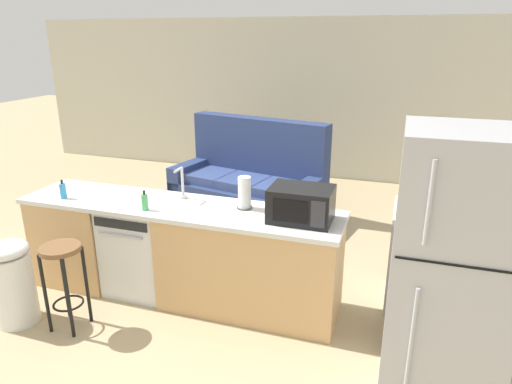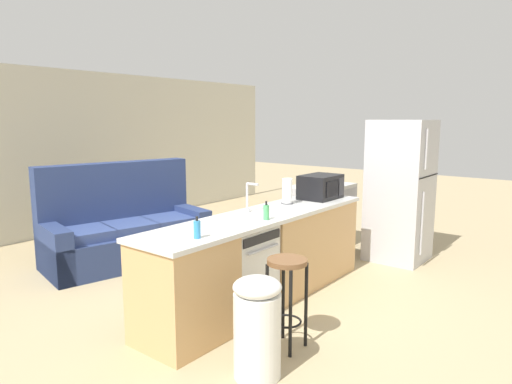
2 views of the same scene
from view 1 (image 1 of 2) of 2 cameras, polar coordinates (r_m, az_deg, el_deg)
The scene contains 15 objects.
ground_plane at distance 4.54m, azimuth -10.89°, elevation -12.10°, with size 24.00×24.00×0.00m, color tan.
wall_back at distance 7.81m, azimuth 5.67°, elevation 11.43°, with size 10.00×0.06×2.60m.
kitchen_counter at distance 4.23m, azimuth -8.38°, elevation -7.86°, with size 2.94×0.66×0.90m.
dishwasher at distance 4.45m, azimuth -14.08°, elevation -6.81°, with size 0.58×0.61×0.84m.
stove_range at distance 4.34m, azimuth 21.34°, elevation -7.85°, with size 0.76×0.68×0.90m.
refrigerator at distance 3.16m, azimuth 23.07°, elevation -9.10°, with size 0.72×0.73×1.82m.
microwave at distance 3.66m, azimuth 5.67°, elevation -1.51°, with size 0.50×0.37×0.28m.
sink_faucet at distance 4.19m, azimuth -9.25°, elevation 0.86°, with size 0.07×0.18×0.30m.
paper_towel_roll at distance 3.90m, azimuth -1.45°, elevation -0.14°, with size 0.14×0.14×0.28m.
soap_bottle at distance 4.00m, azimuth -13.74°, elevation -1.22°, with size 0.06×0.06×0.18m.
dish_soap_bottle at distance 4.52m, azimuth -22.98°, elevation 0.14°, with size 0.06×0.06×0.18m.
kettle at distance 4.01m, azimuth 19.96°, elevation -1.57°, with size 0.21×0.17×0.19m.
bar_stool at distance 4.03m, azimuth -22.95°, elevation -8.90°, with size 0.32×0.32×0.74m.
trash_bin at distance 4.36m, azimuth -28.16°, elevation -9.84°, with size 0.35×0.35×0.74m.
couch at distance 6.20m, azimuth -0.65°, elevation 0.92°, with size 2.15×1.31×1.27m.
Camera 1 is at (1.98, -3.36, 2.32)m, focal length 32.00 mm.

